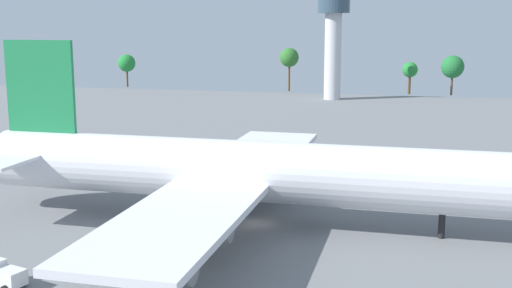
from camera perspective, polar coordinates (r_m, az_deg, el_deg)
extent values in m
plane|color=slate|center=(72.57, 0.00, -7.08)|extent=(274.98, 274.98, 0.00)
cylinder|color=silver|center=(70.97, 0.00, -2.45)|extent=(62.55, 6.77, 6.77)
sphere|color=silver|center=(84.08, -21.15, -1.11)|extent=(5.75, 5.75, 5.75)
cube|color=#1E7F47|center=(80.05, -18.63, 4.87)|extent=(8.76, 0.50, 10.83)
cube|color=silver|center=(77.46, -21.20, -1.30)|extent=(5.63, 10.15, 0.36)
cube|color=silver|center=(86.26, -17.11, 0.11)|extent=(5.63, 10.15, 0.36)
cube|color=silver|center=(57.40, -6.99, -6.75)|extent=(10.63, 27.96, 0.70)
cube|color=silver|center=(87.11, 0.58, -0.68)|extent=(10.63, 27.96, 0.70)
cylinder|color=gray|center=(61.36, -4.66, -7.29)|extent=(5.41, 2.84, 2.84)
cylinder|color=gray|center=(52.25, -8.37, -10.62)|extent=(5.41, 2.84, 2.84)
cylinder|color=gray|center=(83.27, 0.57, -2.45)|extent=(5.41, 2.84, 2.84)
cylinder|color=gray|center=(93.13, 2.06, -1.06)|extent=(5.41, 2.84, 2.84)
cylinder|color=black|center=(70.25, 16.16, -6.99)|extent=(0.70, 0.70, 2.64)
cylinder|color=black|center=(69.57, -3.27, -6.75)|extent=(0.70, 0.70, 2.64)
cylinder|color=black|center=(76.41, -1.60, -5.14)|extent=(0.70, 0.70, 2.64)
cube|color=white|center=(59.02, -21.03, -10.98)|extent=(2.87, 2.36, 1.34)
cylinder|color=black|center=(61.17, -21.41, -10.91)|extent=(0.81, 0.47, 0.76)
cylinder|color=black|center=(59.46, -19.93, -11.44)|extent=(0.81, 0.47, 0.76)
cylinder|color=silver|center=(191.82, 6.84, 7.71)|extent=(4.89, 4.89, 25.20)
cylinder|color=#334756|center=(191.65, 6.93, 12.03)|extent=(9.28, 9.28, 3.68)
cylinder|color=#51381E|center=(233.68, -11.37, 5.80)|extent=(0.64, 0.64, 6.60)
sphere|color=#218133|center=(233.33, -11.41, 7.06)|extent=(6.13, 6.13, 6.13)
cylinder|color=#51381E|center=(215.06, 2.96, 5.95)|extent=(0.65, 0.65, 9.28)
sphere|color=#2D6D29|center=(214.63, 2.98, 7.69)|extent=(6.30, 6.30, 6.30)
cylinder|color=#51381E|center=(211.15, 13.46, 5.19)|extent=(0.83, 0.83, 6.34)
sphere|color=#247E33|center=(210.79, 13.52, 6.44)|extent=(4.85, 4.85, 4.85)
cylinder|color=#51381E|center=(211.38, 16.99, 5.08)|extent=(0.67, 0.67, 6.77)
sphere|color=#206D32|center=(210.96, 17.07, 6.57)|extent=(7.08, 7.08, 7.08)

